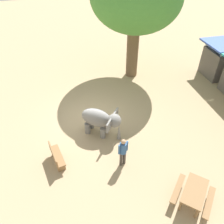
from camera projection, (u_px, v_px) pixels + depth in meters
ground_plane at (93, 120)px, 13.21m from camera, size 60.00×60.00×0.00m
elephant at (100, 120)px, 11.72m from camera, size 1.97×2.11×1.54m
person_handler at (123, 150)px, 10.15m from camera, size 0.32×0.49×1.62m
wooden_bench at (56, 156)px, 10.51m from camera, size 1.45×0.70×0.88m
picnic_table_near at (194, 193)px, 8.92m from camera, size 2.11×2.11×0.78m
market_stall_blue at (219, 61)px, 16.43m from camera, size 2.50×2.50×2.52m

